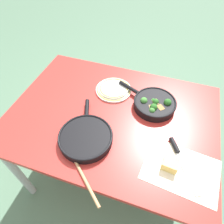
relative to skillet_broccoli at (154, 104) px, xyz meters
name	(u,v)px	position (x,y,z in m)	size (l,w,h in m)	color
ground_plane	(112,169)	(0.22, 0.14, -0.77)	(14.00, 14.00, 0.00)	#51755B
dining_table_red	(112,123)	(0.22, 0.14, -0.11)	(1.20, 0.89, 0.74)	#B72D28
skillet_broccoli	(154,104)	(0.00, 0.00, 0.00)	(0.38, 0.25, 0.07)	black
skillet_eggs	(86,137)	(0.29, 0.35, -0.01)	(0.28, 0.39, 0.05)	black
wooden_spoon	(78,166)	(0.26, 0.50, -0.02)	(0.28, 0.24, 0.02)	tan
parchment_sheet	(181,169)	(-0.20, 0.36, -0.03)	(0.37, 0.28, 0.00)	beige
grater_knife	(180,156)	(-0.19, 0.29, -0.02)	(0.18, 0.27, 0.02)	silver
cheese_block	(170,164)	(-0.15, 0.36, 0.00)	(0.08, 0.07, 0.05)	#EACC66
dinner_plate_stack	(114,89)	(0.27, -0.06, -0.02)	(0.23, 0.23, 0.03)	silver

